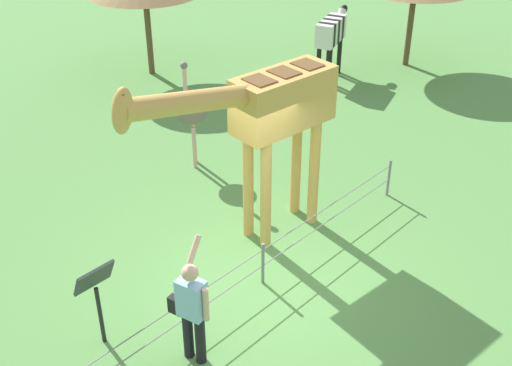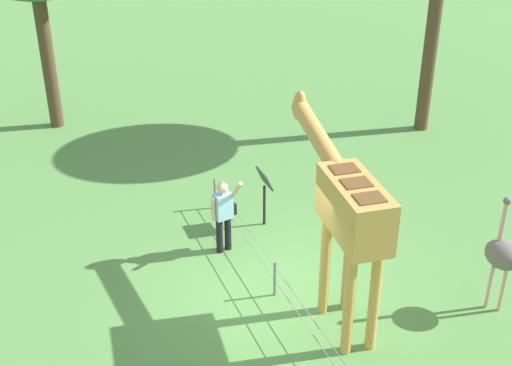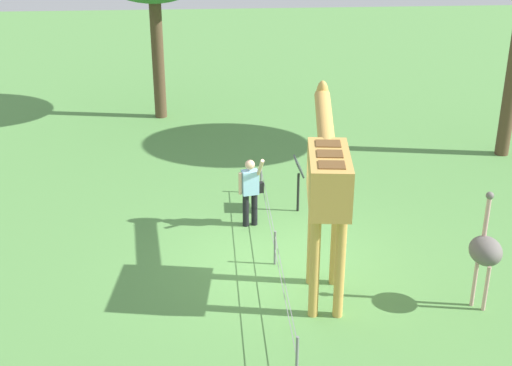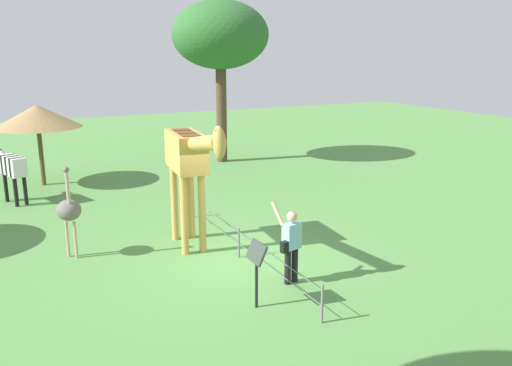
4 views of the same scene
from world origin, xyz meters
name	(u,v)px [view 1 (image 1 of 4)]	position (x,y,z in m)	size (l,w,h in m)	color
ground_plane	(256,279)	(0.00, 0.00, 0.00)	(60.00, 60.00, 0.00)	#568E47
giraffe	(268,114)	(-1.00, -0.68, 2.29)	(3.89, 0.91, 3.44)	gold
visitor	(192,307)	(1.77, 0.51, 0.90)	(0.61, 0.57, 1.74)	black
zebra	(331,33)	(-7.55, -4.33, 1.16)	(1.81, 0.86, 1.66)	black
ostrich	(192,112)	(-1.82, -3.40, 1.18)	(0.70, 0.56, 2.25)	#CC9E93
info_sign	(96,288)	(2.43, -0.64, 0.95)	(0.56, 0.21, 1.32)	black
wire_fence	(263,262)	(0.00, 0.14, 0.40)	(7.05, 0.05, 0.75)	slate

